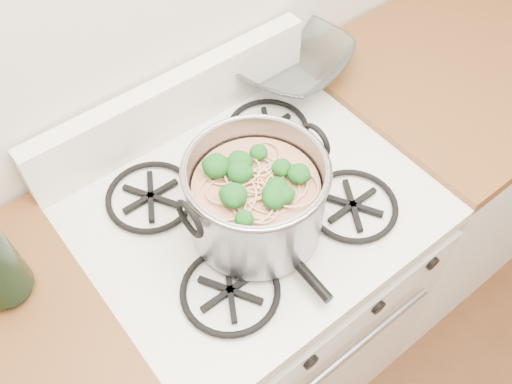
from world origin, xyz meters
The scene contains 5 objects.
gas_range centered at (0.00, 1.26, 0.44)m, with size 0.76×0.66×0.92m.
counter_right centered at (0.88, 1.26, 0.46)m, with size 1.00×0.65×0.92m.
stock_pot centered at (-0.03, 1.20, 1.01)m, with size 0.32×0.29×0.20m.
spatula centered at (-0.03, 1.22, 0.94)m, with size 0.29×0.31×0.02m, color black, non-canonical shape.
glass_bowl centered at (0.33, 1.54, 0.94)m, with size 0.13×0.13×0.03m, color white.
Camera 1 is at (-0.46, 0.67, 1.94)m, focal length 40.00 mm.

